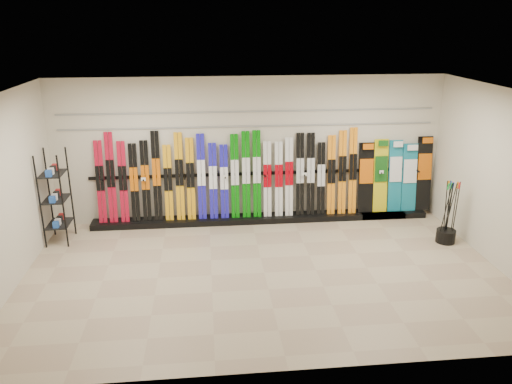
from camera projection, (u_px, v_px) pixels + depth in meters
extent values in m
plane|color=#9F866D|center=(264.00, 273.00, 8.41)|extent=(8.00, 8.00, 0.00)
plane|color=beige|center=(250.00, 150.00, 10.27)|extent=(8.00, 0.00, 8.00)
plane|color=beige|center=(2.00, 197.00, 7.54)|extent=(0.00, 5.00, 5.00)
plane|color=beige|center=(503.00, 181.00, 8.31)|extent=(0.00, 5.00, 5.00)
plane|color=silver|center=(265.00, 93.00, 7.43)|extent=(8.00, 8.00, 0.00)
cube|color=black|center=(262.00, 218.00, 10.56)|extent=(8.00, 0.40, 0.12)
cube|color=#AB0C25|center=(100.00, 182.00, 10.00)|extent=(0.17, 0.23, 1.67)
cube|color=#AB0C25|center=(111.00, 178.00, 10.01)|extent=(0.17, 0.25, 1.83)
cube|color=#AB0C25|center=(123.00, 182.00, 10.05)|extent=(0.17, 0.23, 1.65)
cube|color=black|center=(134.00, 183.00, 10.08)|extent=(0.17, 0.22, 1.60)
cube|color=black|center=(146.00, 181.00, 10.09)|extent=(0.17, 0.23, 1.65)
cube|color=black|center=(157.00, 176.00, 10.10)|extent=(0.17, 0.25, 1.84)
cube|color=orange|center=(168.00, 183.00, 10.15)|extent=(0.17, 0.21, 1.55)
cube|color=orange|center=(179.00, 177.00, 10.14)|extent=(0.17, 0.24, 1.80)
cube|color=orange|center=(191.00, 179.00, 10.18)|extent=(0.17, 0.23, 1.69)
cube|color=#1E19B2|center=(201.00, 177.00, 10.19)|extent=(0.17, 0.24, 1.76)
cube|color=#1E19B2|center=(213.00, 181.00, 10.23)|extent=(0.17, 0.22, 1.57)
cube|color=#1E19B2|center=(224.00, 182.00, 10.26)|extent=(0.17, 0.21, 1.53)
cube|color=#077108|center=(235.00, 176.00, 10.26)|extent=(0.17, 0.24, 1.74)
cube|color=#077108|center=(246.00, 175.00, 10.28)|extent=(0.17, 0.24, 1.79)
cube|color=#077108|center=(257.00, 174.00, 10.30)|extent=(0.17, 0.25, 1.80)
cube|color=silver|center=(267.00, 179.00, 10.34)|extent=(0.17, 0.22, 1.57)
cube|color=silver|center=(279.00, 179.00, 10.37)|extent=(0.17, 0.21, 1.56)
cube|color=silver|center=(289.00, 177.00, 10.38)|extent=(0.17, 0.22, 1.64)
cube|color=black|center=(300.00, 175.00, 10.39)|extent=(0.17, 0.24, 1.73)
cube|color=black|center=(311.00, 174.00, 10.41)|extent=(0.17, 0.24, 1.73)
cube|color=black|center=(321.00, 179.00, 10.46)|extent=(0.17, 0.21, 1.53)
cube|color=orange|center=(331.00, 175.00, 10.46)|extent=(0.17, 0.23, 1.67)
cube|color=orange|center=(342.00, 173.00, 10.48)|extent=(0.17, 0.24, 1.76)
cube|color=orange|center=(353.00, 171.00, 10.49)|extent=(0.17, 0.25, 1.82)
cube|color=black|center=(366.00, 178.00, 10.58)|extent=(0.33, 0.23, 1.49)
cube|color=gold|center=(381.00, 176.00, 10.61)|extent=(0.30, 0.24, 1.55)
cube|color=#14728C|center=(395.00, 176.00, 10.64)|extent=(0.29, 0.24, 1.53)
cube|color=#14728C|center=(409.00, 178.00, 10.68)|extent=(0.32, 0.22, 1.45)
cube|color=black|center=(424.00, 174.00, 10.70)|extent=(0.33, 0.25, 1.59)
cube|color=black|center=(56.00, 197.00, 9.36)|extent=(0.40, 0.60, 1.78)
cylinder|color=black|center=(446.00, 236.00, 9.54)|extent=(0.36, 0.36, 0.25)
cylinder|color=black|center=(456.00, 212.00, 9.38)|extent=(0.12, 0.15, 1.17)
cylinder|color=black|center=(445.00, 210.00, 9.47)|extent=(0.07, 0.04, 1.18)
cylinder|color=black|center=(449.00, 212.00, 9.39)|extent=(0.10, 0.13, 1.17)
cylinder|color=black|center=(445.00, 213.00, 9.34)|extent=(0.14, 0.05, 1.18)
cylinder|color=black|center=(449.00, 212.00, 9.40)|extent=(0.02, 0.06, 1.18)
cylinder|color=black|center=(454.00, 212.00, 9.42)|extent=(0.04, 0.06, 1.18)
cylinder|color=black|center=(448.00, 211.00, 9.46)|extent=(0.02, 0.10, 1.18)
cylinder|color=black|center=(448.00, 213.00, 9.37)|extent=(0.15, 0.13, 1.17)
cube|color=gray|center=(250.00, 126.00, 10.09)|extent=(7.60, 0.02, 0.03)
cube|color=gray|center=(250.00, 111.00, 9.99)|extent=(7.60, 0.02, 0.03)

